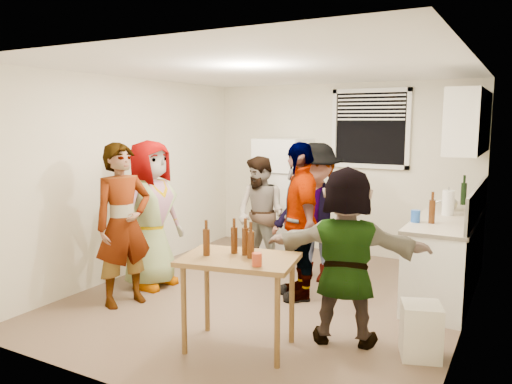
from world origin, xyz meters
The scene contains 23 objects.
room centered at (0.00, 0.00, 0.00)m, with size 4.00×4.50×2.50m, color #ECE6CC, non-canonical shape.
window centered at (0.45, 2.21, 1.85)m, with size 1.12×0.10×1.06m, color white, non-canonical shape.
refrigerator centered at (-0.75, 1.88, 0.85)m, with size 0.70×0.70×1.70m, color white.
counter_lower centered at (1.70, 1.15, 0.43)m, with size 0.60×2.20×0.86m, color white.
countertop centered at (1.70, 1.15, 0.88)m, with size 0.64×2.22×0.04m, color beige.
backsplash centered at (1.99, 1.15, 1.08)m, with size 0.03×2.20×0.36m, color beige.
upper_cabinets centered at (1.83, 1.35, 1.95)m, with size 0.34×1.60×0.70m, color white.
kettle centered at (1.65, 1.47, 0.90)m, with size 0.23×0.20×0.20m, color silver, non-canonical shape.
paper_towel centered at (1.68, 1.14, 0.90)m, with size 0.13×0.13×0.28m, color white.
wine_bottle centered at (1.75, 1.98, 0.90)m, with size 0.07×0.07×0.28m, color black.
beer_bottle_counter centered at (1.60, 0.57, 0.90)m, with size 0.06×0.06×0.25m, color #47230C.
blue_cup centered at (1.44, 0.55, 0.90)m, with size 0.10×0.10×0.13m, color blue.
picture_frame centered at (1.92, 1.55, 0.97)m, with size 0.02×0.16×0.14m, color gold.
trash_bin centered at (1.76, -0.67, 0.25)m, with size 0.31×0.31×0.46m, color white.
serving_table centered at (0.34, -1.25, 0.00)m, with size 0.97×0.64×0.81m, color brown, non-canonical shape.
beer_bottle_table centered at (0.35, -1.16, 0.81)m, with size 0.06×0.06×0.24m, color #47230C.
red_cup centered at (0.60, -1.41, 0.81)m, with size 0.08×0.08×0.11m, color #B13A1D.
guest_grey centered at (-1.41, -0.33, 0.00)m, with size 0.85×1.74×0.55m, color gray.
guest_stripe centered at (-1.28, -0.93, 0.00)m, with size 0.63×1.74×0.42m, color #141933.
guest_back_left centered at (-0.58, 0.87, 0.00)m, with size 0.73×1.51×0.57m, color #503725.
guest_back_right centered at (0.21, 0.81, 0.00)m, with size 1.10×1.70×0.63m, color #434349.
guest_black centered at (0.28, 0.16, 0.00)m, with size 1.02×1.74×0.42m, color black.
guest_orange centered at (1.10, -0.68, 0.00)m, with size 1.47×1.58×0.47m, color #EA8A50.
Camera 1 is at (2.45, -4.79, 1.97)m, focal length 35.00 mm.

